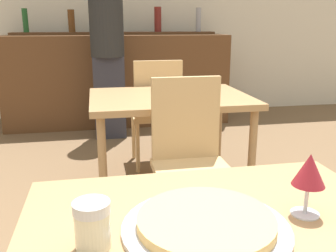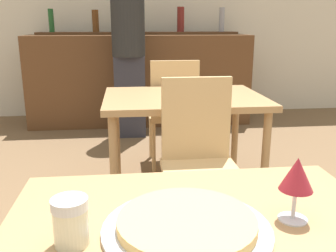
{
  "view_description": "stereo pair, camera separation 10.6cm",
  "coord_description": "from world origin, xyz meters",
  "px_view_note": "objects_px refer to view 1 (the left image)",
  "views": [
    {
      "loc": [
        -0.27,
        -0.73,
        1.19
      ],
      "look_at": [
        -0.02,
        0.55,
        0.83
      ],
      "focal_mm": 40.0,
      "sensor_mm": 36.0,
      "label": 1
    },
    {
      "loc": [
        -0.16,
        -0.74,
        1.19
      ],
      "look_at": [
        -0.02,
        0.55,
        0.83
      ],
      "focal_mm": 40.0,
      "sensor_mm": 36.0,
      "label": 2
    }
  ],
  "objects_px": {
    "chair_far_side_front": "(190,152)",
    "cheese_shaker": "(92,225)",
    "pizza_tray": "(206,224)",
    "person_standing": "(107,44)",
    "wine_glass": "(309,172)",
    "chair_far_side_back": "(156,108)"
  },
  "relations": [
    {
      "from": "cheese_shaker",
      "to": "wine_glass",
      "type": "height_order",
      "value": "wine_glass"
    },
    {
      "from": "chair_far_side_front",
      "to": "person_standing",
      "type": "relative_size",
      "value": 0.51
    },
    {
      "from": "chair_far_side_front",
      "to": "cheese_shaker",
      "type": "xyz_separation_m",
      "value": [
        -0.5,
        -1.13,
        0.26
      ]
    },
    {
      "from": "chair_far_side_front",
      "to": "person_standing",
      "type": "height_order",
      "value": "person_standing"
    },
    {
      "from": "chair_far_side_back",
      "to": "wine_glass",
      "type": "relative_size",
      "value": 5.72
    },
    {
      "from": "chair_far_side_back",
      "to": "pizza_tray",
      "type": "height_order",
      "value": "chair_far_side_back"
    },
    {
      "from": "pizza_tray",
      "to": "person_standing",
      "type": "height_order",
      "value": "person_standing"
    },
    {
      "from": "chair_far_side_back",
      "to": "pizza_tray",
      "type": "bearing_deg",
      "value": 83.67
    },
    {
      "from": "wine_glass",
      "to": "person_standing",
      "type": "bearing_deg",
      "value": 96.5
    },
    {
      "from": "cheese_shaker",
      "to": "wine_glass",
      "type": "distance_m",
      "value": 0.52
    },
    {
      "from": "chair_far_side_front",
      "to": "chair_far_side_back",
      "type": "height_order",
      "value": "same"
    },
    {
      "from": "chair_far_side_front",
      "to": "cheese_shaker",
      "type": "height_order",
      "value": "chair_far_side_front"
    },
    {
      "from": "chair_far_side_back",
      "to": "wine_glass",
      "type": "height_order",
      "value": "chair_far_side_back"
    },
    {
      "from": "pizza_tray",
      "to": "person_standing",
      "type": "relative_size",
      "value": 0.22
    },
    {
      "from": "pizza_tray",
      "to": "wine_glass",
      "type": "distance_m",
      "value": 0.28
    },
    {
      "from": "chair_far_side_front",
      "to": "chair_far_side_back",
      "type": "bearing_deg",
      "value": 90.0
    },
    {
      "from": "chair_far_side_front",
      "to": "pizza_tray",
      "type": "relative_size",
      "value": 2.35
    },
    {
      "from": "pizza_tray",
      "to": "person_standing",
      "type": "distance_m",
      "value": 3.19
    },
    {
      "from": "cheese_shaker",
      "to": "pizza_tray",
      "type": "bearing_deg",
      "value": 4.68
    },
    {
      "from": "chair_far_side_back",
      "to": "person_standing",
      "type": "xyz_separation_m",
      "value": [
        -0.34,
        0.96,
        0.46
      ]
    },
    {
      "from": "cheese_shaker",
      "to": "wine_glass",
      "type": "bearing_deg",
      "value": 5.06
    },
    {
      "from": "chair_far_side_front",
      "to": "cheese_shaker",
      "type": "distance_m",
      "value": 1.26
    }
  ]
}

